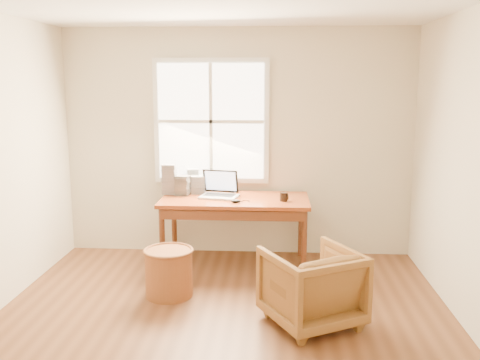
# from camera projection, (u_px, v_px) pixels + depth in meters

# --- Properties ---
(room_shell) EXTENTS (4.04, 4.54, 2.64)m
(room_shell) POSITION_uv_depth(u_px,v_px,m) (216.00, 172.00, 4.10)
(room_shell) COLOR brown
(room_shell) RESTS_ON ground
(desk) EXTENTS (1.60, 0.80, 0.04)m
(desk) POSITION_uv_depth(u_px,v_px,m) (235.00, 200.00, 5.81)
(desk) COLOR brown
(desk) RESTS_ON room_shell
(armchair) EXTENTS (0.95, 0.96, 0.65)m
(armchair) POSITION_uv_depth(u_px,v_px,m) (312.00, 287.00, 4.44)
(armchair) COLOR brown
(armchair) RESTS_ON room_shell
(wicker_stool) EXTENTS (0.58, 0.58, 0.44)m
(wicker_stool) POSITION_uv_depth(u_px,v_px,m) (169.00, 273.00, 5.04)
(wicker_stool) COLOR brown
(wicker_stool) RESTS_ON room_shell
(laptop) EXTENTS (0.43, 0.45, 0.27)m
(laptop) POSITION_uv_depth(u_px,v_px,m) (219.00, 185.00, 5.81)
(laptop) COLOR #ACAEB3
(laptop) RESTS_ON desk
(mouse) EXTENTS (0.11, 0.07, 0.04)m
(mouse) POSITION_uv_depth(u_px,v_px,m) (236.00, 201.00, 5.59)
(mouse) COLOR black
(mouse) RESTS_ON desk
(coffee_mug) EXTENTS (0.09, 0.09, 0.09)m
(coffee_mug) POSITION_uv_depth(u_px,v_px,m) (284.00, 197.00, 5.66)
(coffee_mug) COLOR black
(coffee_mug) RESTS_ON desk
(cd_stack_a) EXTENTS (0.16, 0.14, 0.26)m
(cd_stack_a) POSITION_uv_depth(u_px,v_px,m) (193.00, 180.00, 6.17)
(cd_stack_a) COLOR silver
(cd_stack_a) RESTS_ON desk
(cd_stack_b) EXTENTS (0.17, 0.16, 0.22)m
(cd_stack_b) POSITION_uv_depth(u_px,v_px,m) (183.00, 185.00, 5.94)
(cd_stack_b) COLOR #25252A
(cd_stack_b) RESTS_ON desk
(cd_stack_c) EXTENTS (0.15, 0.13, 0.34)m
(cd_stack_c) POSITION_uv_depth(u_px,v_px,m) (169.00, 179.00, 5.98)
(cd_stack_c) COLOR #A1A1AF
(cd_stack_c) RESTS_ON desk
(cd_stack_d) EXTENTS (0.17, 0.15, 0.20)m
(cd_stack_d) POSITION_uv_depth(u_px,v_px,m) (198.00, 185.00, 6.04)
(cd_stack_d) COLOR #ABB1B7
(cd_stack_d) RESTS_ON desk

